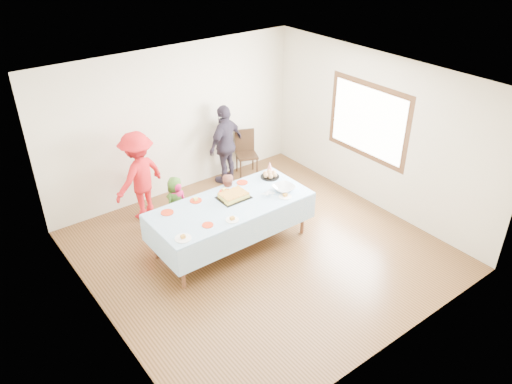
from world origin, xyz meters
The scene contains 22 objects.
ground centered at (0.00, 0.00, 0.00)m, with size 5.00×5.00×0.00m, color #432C13.
room_walls centered at (0.05, 0.00, 1.77)m, with size 5.04×5.04×2.72m.
party_table centered at (-0.28, 0.38, 0.72)m, with size 2.50×1.10×0.78m.
birthday_cake centered at (-0.15, 0.48, 0.82)m, with size 0.47×0.37×0.08m.
rolls_tray centered at (0.72, 0.67, 0.82)m, with size 0.32×0.32×0.09m.
punch_bowl centered at (0.61, 0.19, 0.82)m, with size 0.34×0.34×0.08m, color silver.
party_hat centered at (0.84, 0.83, 0.88)m, with size 0.11×0.11×0.19m, color white.
fork_pile centered at (0.35, 0.24, 0.81)m, with size 0.24×0.18×0.07m, color white, non-canonical shape.
plate_red_far_a centered at (-1.17, 0.73, 0.79)m, with size 0.19×0.19×0.01m, color red.
plate_red_far_b centered at (-0.66, 0.76, 0.79)m, with size 0.19×0.19×0.01m, color red.
plate_red_far_c centered at (-0.16, 0.74, 0.79)m, with size 0.16×0.16×0.01m, color red.
plate_red_far_d centered at (0.24, 0.80, 0.79)m, with size 0.18×0.18×0.01m, color red.
plate_red_near centered at (-0.88, 0.09, 0.79)m, with size 0.16×0.16×0.01m, color red.
plate_white_left centered at (-1.32, 0.02, 0.79)m, with size 0.23×0.23×0.01m, color white.
plate_white_mid centered at (-0.52, -0.01, 0.79)m, with size 0.19×0.19×0.01m, color white.
plate_white_right centered at (0.51, 0.03, 0.79)m, with size 0.20×0.20×0.01m, color white.
dining_chair centered at (1.37, 2.24, 0.50)m, with size 0.51×0.51×0.90m.
toddler_left centered at (-0.65, 1.39, 0.41)m, with size 0.30×0.20×0.82m, color #D41A58.
toddler_mid centered at (-0.66, 1.43, 0.44)m, with size 0.43×0.28×0.89m, color #3A6822.
toddler_right centered at (0.00, 0.90, 0.48)m, with size 0.46×0.36×0.96m, color #AE6451.
adult_left centered at (-1.00, 2.03, 0.78)m, with size 1.01×0.58×1.56m, color red.
adult_right centered at (0.87, 2.20, 0.78)m, with size 0.91×0.38×1.56m, color #322A3B.
Camera 1 is at (-3.88, -4.99, 4.74)m, focal length 35.00 mm.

